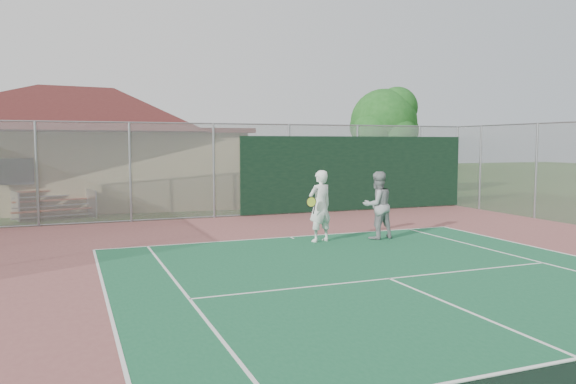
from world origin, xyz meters
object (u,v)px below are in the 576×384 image
Objects in this scene: clubhouse at (87,135)px; player_white_front at (320,207)px; tree at (385,125)px; player_grey_back at (377,206)px; bleachers at (53,203)px.

player_white_front is at bearing -62.36° from clubhouse.
tree is (14.54, -1.88, 0.60)m from clubhouse.
player_white_front is 1.03× the size of player_grey_back.
bleachers is 11.03m from player_white_front.
bleachers is at bearing -103.09° from clubhouse.
tree is 14.55m from player_white_front.
bleachers is 1.58× the size of player_grey_back.
player_white_front is at bearing -11.28° from player_grey_back.
player_grey_back is (-7.15, -11.36, -2.76)m from tree.
bleachers is 1.53× the size of player_white_front.
player_white_front is at bearing -64.59° from bleachers.
clubhouse is 15.31m from player_grey_back.
clubhouse reaches higher than bleachers.
player_white_front is 1.75m from player_grey_back.
player_grey_back is (7.39, -13.24, -2.16)m from clubhouse.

